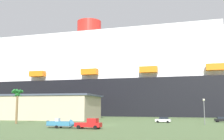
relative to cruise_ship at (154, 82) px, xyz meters
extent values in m
plane|color=#567042|center=(-6.37, -44.19, -17.49)|extent=(600.00, 600.00, 0.00)
cube|color=black|center=(0.60, -0.01, -8.59)|extent=(247.59, 53.98, 17.80)
cube|color=white|center=(0.60, -0.01, 1.73)|extent=(217.98, 49.01, 2.84)
cube|color=white|center=(-4.30, 0.31, 4.57)|extent=(206.09, 47.58, 2.84)
cube|color=white|center=(-9.20, 0.64, 7.41)|extent=(197.24, 46.43, 2.84)
cube|color=white|center=(-14.11, 0.97, 10.25)|extent=(188.94, 45.45, 2.84)
cube|color=white|center=(-19.01, 1.29, 13.10)|extent=(177.99, 43.96, 2.84)
cube|color=white|center=(-23.91, 1.62, 15.94)|extent=(169.97, 42.97, 2.84)
cube|color=white|center=(-28.81, 1.95, 18.78)|extent=(164.86, 42.10, 2.84)
cube|color=white|center=(-33.71, 2.28, 21.62)|extent=(154.43, 40.98, 2.84)
cube|color=white|center=(-38.61, 2.60, 24.46)|extent=(146.24, 39.99, 2.84)
cylinder|color=red|center=(-36.16, 2.44, 30.72)|extent=(14.45, 14.45, 9.67)
cube|color=orange|center=(-57.89, -15.76, 3.72)|extent=(8.20, 3.73, 2.80)
cube|color=orange|center=(-29.30, -17.67, 3.72)|extent=(8.20, 3.73, 2.80)
cube|color=orange|center=(-0.71, -19.57, 3.72)|extent=(8.20, 3.73, 2.80)
cube|color=orange|center=(27.89, -21.48, 3.72)|extent=(8.20, 3.73, 2.80)
cube|color=#B7A88C|center=(-40.94, -49.17, -13.37)|extent=(46.72, 21.34, 8.25)
cube|color=#3F4759|center=(-40.94, -49.17, -8.94)|extent=(48.59, 22.19, 0.60)
cube|color=red|center=(-7.45, -86.71, -16.64)|extent=(5.74, 2.43, 0.90)
cube|color=red|center=(-6.45, -86.79, -15.74)|extent=(2.15, 1.99, 0.90)
cube|color=#26333F|center=(-5.78, -86.84, -15.83)|extent=(0.23, 1.68, 0.63)
cylinder|color=black|center=(-5.42, -85.87, -17.09)|extent=(0.82, 0.34, 0.80)
cylinder|color=black|center=(-5.58, -87.86, -17.09)|extent=(0.82, 0.34, 0.80)
cylinder|color=black|center=(-9.16, -85.57, -17.09)|extent=(0.82, 0.34, 0.80)
cylinder|color=black|center=(-9.32, -87.57, -17.09)|extent=(0.82, 0.34, 0.80)
cube|color=#595960|center=(-14.10, -86.19, -17.02)|extent=(6.21, 2.26, 0.16)
cube|color=#595960|center=(-10.51, -86.47, -17.02)|extent=(2.00, 0.27, 0.10)
cylinder|color=black|center=(-14.30, -85.18, -17.17)|extent=(0.66, 0.27, 0.64)
cylinder|color=black|center=(-14.45, -87.16, -17.17)|extent=(0.66, 0.27, 0.64)
cube|color=teal|center=(-14.10, -86.19, -16.49)|extent=(5.68, 2.41, 0.90)
cone|color=teal|center=(-10.94, -86.44, -16.49)|extent=(1.34, 1.88, 1.79)
cube|color=silver|center=(-14.65, -86.15, -15.69)|extent=(0.88, 1.06, 0.70)
cube|color=black|center=(-17.06, -85.96, -16.49)|extent=(0.40, 0.53, 1.10)
cylinder|color=brown|center=(-31.83, -74.84, -13.47)|extent=(0.59, 0.59, 8.03)
cone|color=#1E6628|center=(-31.44, -74.77, -9.36)|extent=(1.23, 3.04, 2.13)
cone|color=#1E6628|center=(-31.53, -74.58, -9.36)|extent=(2.47, 2.67, 2.17)
cone|color=#1E6628|center=(-31.80, -74.44, -9.36)|extent=(2.91, 0.88, 2.32)
cone|color=#1E6628|center=(-32.13, -74.58, -9.36)|extent=(2.52, 2.77, 1.85)
cone|color=#1E6628|center=(-32.23, -74.83, -9.36)|extent=(0.82, 2.75, 2.53)
cone|color=#1E6628|center=(-32.13, -75.11, -9.36)|extent=(2.30, 2.49, 2.56)
cone|color=#1E6628|center=(-31.78, -75.24, -9.36)|extent=(2.78, 1.02, 2.54)
cone|color=#1E6628|center=(-31.52, -75.10, -9.36)|extent=(2.40, 2.72, 2.19)
sphere|color=#1E6628|center=(-31.83, -74.84, -9.46)|extent=(1.10, 1.10, 1.10)
cylinder|color=slate|center=(17.74, -68.80, -14.44)|extent=(0.20, 0.20, 6.10)
sphere|color=#F9F2CC|center=(17.74, -68.80, -11.14)|extent=(0.56, 0.56, 0.56)
cube|color=white|center=(7.02, -61.17, -16.81)|extent=(4.59, 2.34, 0.70)
cube|color=#1E232D|center=(7.24, -61.20, -16.18)|extent=(2.65, 1.92, 0.55)
cylinder|color=black|center=(5.47, -61.87, -17.16)|extent=(0.68, 0.30, 0.66)
cylinder|color=black|center=(5.69, -60.09, -17.16)|extent=(0.68, 0.30, 0.66)
cylinder|color=black|center=(8.35, -62.24, -17.16)|extent=(0.68, 0.30, 0.66)
cylinder|color=black|center=(8.57, -60.46, -17.16)|extent=(0.68, 0.30, 0.66)
cube|color=black|center=(24.19, -54.59, -16.81)|extent=(4.55, 2.10, 0.70)
cube|color=#1E232D|center=(23.97, -54.60, -16.18)|extent=(2.59, 1.79, 0.55)
cylinder|color=black|center=(22.67, -53.78, -17.16)|extent=(0.67, 0.26, 0.66)
cylinder|color=black|center=(22.79, -55.59, -17.16)|extent=(0.67, 0.26, 0.66)
camera|label=1|loc=(10.47, -142.53, -12.79)|focal=43.74mm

